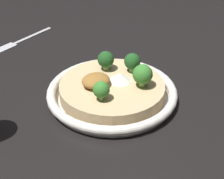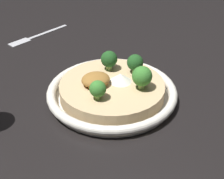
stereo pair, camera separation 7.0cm
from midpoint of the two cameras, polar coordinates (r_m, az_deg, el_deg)
name	(u,v)px [view 1 (the left image)]	position (r m, az deg, el deg)	size (l,w,h in m)	color
ground_plane	(112,98)	(0.71, -2.81, -1.58)	(6.00, 6.00, 0.00)	black
risotto_bowl	(112,92)	(0.70, -2.85, -0.44)	(0.27, 0.27, 0.04)	silver
cheese_sprinkle	(120,77)	(0.69, -1.51, 1.98)	(0.04, 0.04, 0.02)	white
crispy_onion_garnish	(96,81)	(0.68, -5.64, 1.39)	(0.06, 0.05, 0.02)	olive
broccoli_right	(101,90)	(0.63, -4.96, -0.17)	(0.03, 0.03, 0.04)	#759E4C
broccoli_front	(106,60)	(0.73, -3.79, 4.88)	(0.04, 0.04, 0.04)	#84A856
broccoli_back_left	(143,75)	(0.67, 2.14, 2.39)	(0.04, 0.04, 0.05)	#84A856
broccoli_front_left	(132,62)	(0.72, 0.62, 4.58)	(0.03, 0.03, 0.04)	#668E47
fork_utensil	(19,41)	(0.98, -17.21, 7.61)	(0.19, 0.08, 0.00)	#B7B7BC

